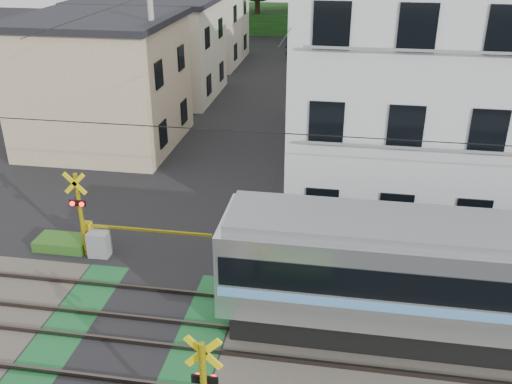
# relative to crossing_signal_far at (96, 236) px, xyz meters

# --- Properties ---
(ground) EXTENTS (120.00, 120.00, 0.00)m
(ground) POSITION_rel_crossing_signal_far_xyz_m (2.59, -3.65, -0.71)
(ground) COLOR black
(track_bed) EXTENTS (120.00, 120.00, 0.14)m
(track_bed) POSITION_rel_crossing_signal_far_xyz_m (2.59, -3.65, -0.67)
(track_bed) COLOR #47423A
(track_bed) RESTS_ON ground
(crossing_signal_far) EXTENTS (4.74, 0.65, 3.09)m
(crossing_signal_far) POSITION_rel_crossing_signal_far_xyz_m (0.00, 0.00, 0.00)
(crossing_signal_far) COLOR yellow
(crossing_signal_far) RESTS_ON ground
(apartment_block) EXTENTS (10.20, 8.36, 9.30)m
(apartment_block) POSITION_rel_crossing_signal_far_xyz_m (11.09, 5.84, 3.94)
(apartment_block) COLOR silver
(apartment_block) RESTS_ON ground
(houses_row) EXTENTS (22.07, 31.35, 6.80)m
(houses_row) POSITION_rel_crossing_signal_far_xyz_m (2.84, 22.27, 2.53)
(houses_row) COLOR #CDB591
(houses_row) RESTS_ON ground
(catenary) EXTENTS (60.00, 5.04, 7.00)m
(catenary) POSITION_rel_crossing_signal_far_xyz_m (8.59, -3.62, 2.98)
(catenary) COLOR #2D2D33
(catenary) RESTS_ON ground
(utility_poles) EXTENTS (7.90, 42.00, 8.00)m
(utility_poles) POSITION_rel_crossing_signal_far_xyz_m (1.53, 19.35, 3.37)
(utility_poles) COLOR #A5A5A0
(utility_poles) RESTS_ON ground
(pedestrian) EXTENTS (0.64, 0.43, 1.75)m
(pedestrian) POSITION_rel_crossing_signal_far_xyz_m (3.03, 30.53, 0.16)
(pedestrian) COLOR black
(pedestrian) RESTS_ON ground
(weed_patches) EXTENTS (10.25, 8.80, 0.40)m
(weed_patches) POSITION_rel_crossing_signal_far_xyz_m (4.34, -3.74, -0.53)
(weed_patches) COLOR #2D5E1E
(weed_patches) RESTS_ON ground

